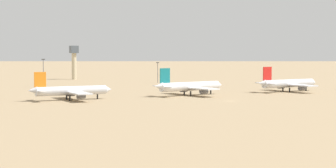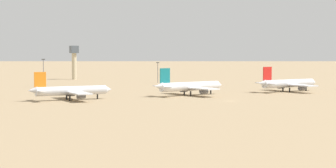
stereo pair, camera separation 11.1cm
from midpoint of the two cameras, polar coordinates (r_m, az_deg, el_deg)
The scene contains 9 objects.
ground at distance 251.24m, azimuth 5.86°, elevation -1.58°, with size 4000.00×4000.00×0.00m, color #9E8460.
ridge_center at distance 1421.62m, azimuth -14.26°, elevation 3.90°, with size 312.94×310.94×75.91m, color slate.
ridge_east at distance 1427.75m, azimuth -1.45°, elevation 4.95°, with size 412.77×289.95×123.09m, color slate.
parked_jet_orange_2 at distance 257.53m, azimuth -8.95°, elevation -0.62°, with size 35.59×29.75×11.80m.
parked_jet_teal_3 at distance 279.09m, azimuth 1.99°, elevation -0.22°, with size 38.07×32.38×12.59m.
parked_jet_red_4 at distance 308.40m, azimuth 10.99°, elevation 0.05°, with size 37.67×31.83×12.44m.
control_tower at distance 426.95m, azimuth -8.63°, elevation 2.28°, with size 5.20×5.20×23.01m.
light_pole_west at distance 348.97m, azimuth -11.39°, elevation 1.22°, with size 1.80×0.50×15.43m.
light_pole_mid at distance 379.77m, azimuth -0.94°, elevation 1.24°, with size 1.80×0.50×12.72m.
Camera 2 is at (-134.31, -211.23, 21.44)m, focal length 66.22 mm.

